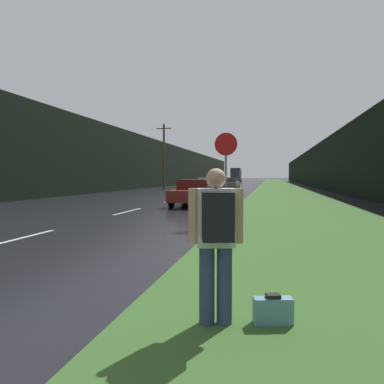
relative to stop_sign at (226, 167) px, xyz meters
The scene contains 16 objects.
grass_verge 30.23m from the stop_sign, 84.76° to the left, with size 6.00×240.00×0.02m, color #386028.
lane_stripe_b 6.43m from the stop_sign, 141.59° to the right, with size 0.12×3.00×0.01m, color silver.
lane_stripe_c 6.07m from the stop_sign, 146.62° to the left, with size 0.12×3.00×0.01m, color silver.
lane_stripe_d 11.42m from the stop_sign, 115.35° to the left, with size 0.12×3.00×0.01m, color silver.
lane_stripe_e 17.94m from the stop_sign, 105.68° to the left, with size 0.12×3.00×0.01m, color silver.
lane_stripe_f 24.72m from the stop_sign, 101.28° to the left, with size 0.12×3.00×0.01m, color silver.
treeline_far_side 42.93m from the stop_sign, 111.03° to the left, with size 2.00×140.00×6.80m, color black.
treeline_near_side 41.01m from the stop_sign, 77.67° to the left, with size 2.00×140.00×6.04m, color black.
utility_pole_far 29.17m from the stop_sign, 111.45° to the left, with size 1.80×0.24×7.62m.
stop_sign is the anchor object (origin of this frame).
hitchhiker_with_backpack 7.76m from the stop_sign, 83.57° to the right, with size 0.57×0.48×1.68m.
suitcase 7.82m from the stop_sign, 79.03° to the right, with size 0.43×0.24×0.34m.
car_passing_near 7.47m from the stop_sign, 110.09° to the left, with size 2.05×4.45×1.42m.
car_passing_far 22.44m from the stop_sign, 96.49° to the left, with size 1.99×4.13×1.45m.
car_oncoming 34.83m from the stop_sign, 101.79° to the left, with size 1.86×4.70×1.42m.
delivery_truck 78.53m from the stop_sign, 95.19° to the left, with size 2.49×6.80×3.67m.
Camera 1 is at (6.22, -1.22, 1.60)m, focal length 32.00 mm.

